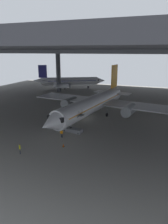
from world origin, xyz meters
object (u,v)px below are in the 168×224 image
(airplane_main, at_px, (94,103))
(crew_worker_near_nose, at_px, (20,148))
(airplane_distant, at_px, (68,81))
(boarding_stairs, at_px, (73,128))
(crew_worker_by_stairs, at_px, (62,133))
(traffic_cone_orange, at_px, (63,145))

(airplane_main, distance_m, crew_worker_near_nose, 23.13)
(airplane_distant, bearing_deg, airplane_main, -56.51)
(airplane_main, relative_size, airplane_distant, 1.31)
(boarding_stairs, bearing_deg, crew_worker_by_stairs, -103.44)
(airplane_main, height_order, airplane_distant, airplane_main)
(traffic_cone_orange, bearing_deg, boarding_stairs, 100.45)
(airplane_distant, bearing_deg, traffic_cone_orange, -65.62)
(crew_worker_near_nose, bearing_deg, airplane_distant, 108.05)
(boarding_stairs, height_order, crew_worker_near_nose, boarding_stairs)
(crew_worker_near_nose, bearing_deg, boarding_stairs, 71.70)
(airplane_main, relative_size, crew_worker_by_stairs, 24.59)
(boarding_stairs, distance_m, crew_worker_by_stairs, 3.59)
(airplane_main, bearing_deg, boarding_stairs, -94.01)
(boarding_stairs, bearing_deg, traffic_cone_orange, -79.55)
(crew_worker_by_stairs, relative_size, traffic_cone_orange, 2.61)
(boarding_stairs, bearing_deg, crew_worker_near_nose, -108.30)
(crew_worker_near_nose, xyz_separation_m, crew_worker_by_stairs, (3.09, 8.38, -0.11))
(airplane_main, distance_m, traffic_cone_orange, 17.98)
(airplane_main, xyz_separation_m, crew_worker_near_nose, (-4.67, -22.51, -2.55))
(airplane_main, relative_size, boarding_stairs, 8.08)
(airplane_distant, height_order, traffic_cone_orange, airplane_distant)
(crew_worker_near_nose, bearing_deg, crew_worker_by_stairs, 69.75)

